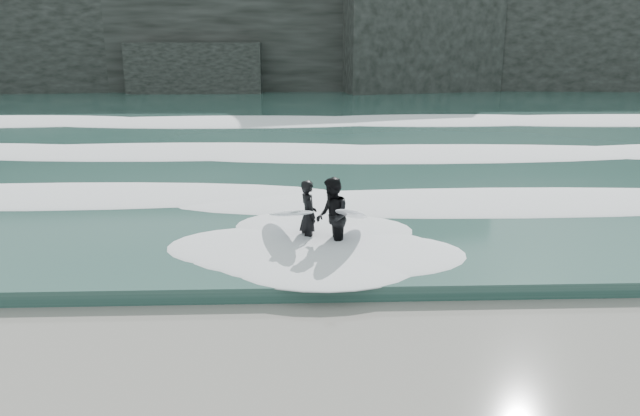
# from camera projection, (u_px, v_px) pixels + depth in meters

# --- Properties ---
(ground) EXTENTS (120.00, 120.00, 0.00)m
(ground) POSITION_uv_depth(u_px,v_px,m) (330.00, 399.00, 8.13)
(ground) COLOR #875B5A
(ground) RESTS_ON ground
(sea) EXTENTS (90.00, 52.00, 0.30)m
(sea) POSITION_uv_depth(u_px,v_px,m) (303.00, 114.00, 36.00)
(sea) COLOR #284B43
(sea) RESTS_ON ground
(headland) EXTENTS (70.00, 9.00, 10.00)m
(headland) POSITION_uv_depth(u_px,v_px,m) (300.00, 29.00, 51.06)
(headland) COLOR black
(headland) RESTS_ON ground
(foam_near) EXTENTS (60.00, 3.20, 0.20)m
(foam_near) POSITION_uv_depth(u_px,v_px,m) (312.00, 197.00, 16.68)
(foam_near) COLOR white
(foam_near) RESTS_ON sea
(foam_mid) EXTENTS (60.00, 4.00, 0.24)m
(foam_mid) POSITION_uv_depth(u_px,v_px,m) (307.00, 149.00, 23.41)
(foam_mid) COLOR white
(foam_mid) RESTS_ON sea
(foam_far) EXTENTS (60.00, 4.80, 0.30)m
(foam_far) POSITION_uv_depth(u_px,v_px,m) (304.00, 118.00, 32.07)
(foam_far) COLOR white
(foam_far) RESTS_ON sea
(surfer_left) EXTENTS (1.41, 2.30, 1.57)m
(surfer_left) POSITION_uv_depth(u_px,v_px,m) (302.00, 214.00, 13.62)
(surfer_left) COLOR black
(surfer_left) RESTS_ON ground
(surfer_right) EXTENTS (1.33, 2.12, 1.71)m
(surfer_right) POSITION_uv_depth(u_px,v_px,m) (335.00, 217.00, 13.20)
(surfer_right) COLOR black
(surfer_right) RESTS_ON ground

